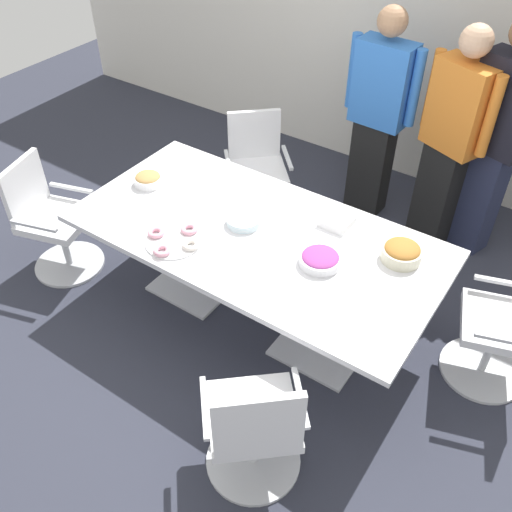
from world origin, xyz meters
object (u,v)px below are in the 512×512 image
Objects in this scene: snack_bowl_candy_mix at (320,259)px; snack_bowl_cookies at (148,179)px; office_chair_0 at (53,224)px; donut_platter at (174,240)px; office_chair_3 at (257,174)px; person_standing_1 at (452,138)px; snack_bowl_pretzels at (402,252)px; conference_table at (256,247)px; person_standing_2 at (495,138)px; napkin_pile at (337,221)px; plate_stack at (244,221)px; office_chair_2 at (507,331)px; person_standing_0 at (378,114)px; office_chair_1 at (254,430)px.

snack_bowl_candy_mix is 1.27× the size of snack_bowl_cookies.
office_chair_0 is 2.48× the size of donut_platter.
office_chair_3 reaches higher than snack_bowl_candy_mix.
person_standing_1 is 7.14× the size of snack_bowl_pretzels.
office_chair_0 is at bearing -164.87° from conference_table.
donut_platter is at bearing 74.69° from person_standing_2.
snack_bowl_candy_mix is at bearing 92.06° from person_standing_2.
conference_table is at bearing -135.85° from napkin_pile.
napkin_pile is (-0.59, -1.29, -0.20)m from person_standing_2.
plate_stack is at bearing 85.00° from person_standing_1.
office_chair_0 is 0.49× the size of person_standing_2.
person_standing_1 is at bearing 160.24° from office_chair_3.
conference_table is at bearing 87.17° from office_chair_2.
office_chair_2 is 2.13m from donut_platter.
person_standing_2 is (0.97, 1.66, 0.35)m from conference_table.
office_chair_2 reaches higher than napkin_pile.
napkin_pile is at bearing 98.37° from person_standing_1.
office_chair_2 is (3.14, 0.85, 0.00)m from office_chair_0.
donut_platter is 1.06m from napkin_pile.
office_chair_0 is at bearing -169.16° from snack_bowl_candy_mix.
office_chair_0 is 1.00× the size of office_chair_2.
snack_bowl_cookies is 0.55× the size of donut_platter.
office_chair_0 is at bearing 55.07° from person_standing_0.
snack_bowl_pretzels reaches higher than plate_stack.
person_standing_2 is 2.44m from donut_platter.
office_chair_1 is 1.36m from snack_bowl_pretzels.
person_standing_0 reaches higher than plate_stack.
napkin_pile is at bearing 106.31° from office_chair_3.
office_chair_1 reaches higher than snack_bowl_candy_mix.
donut_platter is (0.31, -1.38, 0.36)m from office_chair_3.
napkin_pile is (-0.49, 0.09, -0.03)m from snack_bowl_pretzels.
snack_bowl_candy_mix reaches higher than plate_stack.
office_chair_1 is at bearing -78.81° from snack_bowl_candy_mix.
snack_bowl_cookies is at bearing -179.46° from plate_stack.
donut_platter is (-1.05, -1.96, -0.15)m from person_standing_1.
napkin_pile is (1.06, -0.63, 0.37)m from office_chair_3.
person_standing_0 reaches higher than snack_bowl_cookies.
person_standing_2 is 1.97m from plate_stack.
person_standing_0 reaches higher than office_chair_0.
person_standing_1 is at bearing 19.34° from office_chair_2.
snack_bowl_cookies reaches higher than napkin_pile.
snack_bowl_candy_mix is 1.32× the size of napkin_pile.
office_chair_3 is 1.61m from snack_bowl_candy_mix.
person_standing_1 is (2.25, 2.01, 0.51)m from office_chair_0.
office_chair_2 is 3.58× the size of snack_bowl_candy_mix.
person_standing_0 is (0.06, 1.64, 0.29)m from conference_table.
snack_bowl_pretzels reaches higher than napkin_pile.
office_chair_0 is at bearing -162.62° from plate_stack.
office_chair_1 and office_chair_3 have the same top height.
donut_platter is at bearing 59.84° from office_chair_3.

